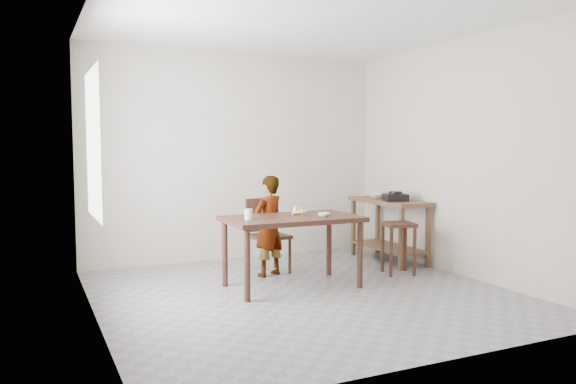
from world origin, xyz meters
name	(u,v)px	position (x,y,z in m)	size (l,w,h in m)	color
floor	(305,296)	(0.00, 0.00, -0.02)	(4.00, 4.00, 0.04)	gray
ceiling	(306,18)	(0.00, 0.00, 2.72)	(4.00, 4.00, 0.04)	white
wall_back	(236,156)	(0.00, 2.02, 1.35)	(4.00, 0.04, 2.70)	beige
wall_front	(443,166)	(0.00, -2.02, 1.35)	(4.00, 0.04, 2.70)	beige
wall_left	(90,162)	(-2.02, 0.00, 1.35)	(0.04, 4.00, 2.70)	beige
wall_right	(463,158)	(2.02, 0.00, 1.35)	(0.04, 4.00, 2.70)	beige
window_pane	(93,144)	(-1.97, 0.20, 1.50)	(0.02, 1.10, 1.30)	white
dining_table	(292,252)	(0.00, 0.30, 0.38)	(1.40, 0.80, 0.75)	#371E15
prep_counter	(389,230)	(1.72, 1.00, 0.40)	(0.50, 1.20, 0.80)	brown
child	(269,226)	(-0.01, 0.89, 0.58)	(0.42, 0.28, 1.15)	silver
dining_chair	(269,236)	(0.06, 1.05, 0.43)	(0.42, 0.42, 0.86)	#371E15
stool	(398,248)	(1.39, 0.33, 0.30)	(0.34, 0.34, 0.60)	#371E15
glass_tumbler	(249,214)	(-0.49, 0.28, 0.80)	(0.08, 0.08, 0.11)	silver
small_bowl	(324,215)	(0.31, 0.17, 0.77)	(0.12, 0.12, 0.04)	silver
banana	(299,212)	(0.14, 0.42, 0.78)	(0.17, 0.12, 0.06)	yellow
serving_bowl	(377,196)	(1.68, 1.22, 0.83)	(0.24, 0.24, 0.06)	silver
gas_burner	(395,197)	(1.68, 0.81, 0.85)	(0.28, 0.28, 0.09)	black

